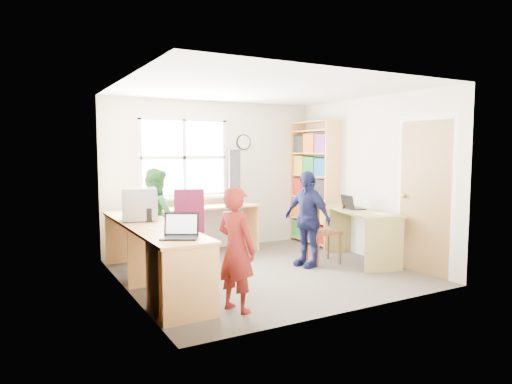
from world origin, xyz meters
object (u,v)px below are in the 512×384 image
right_desk (363,225)px  laptop_left (180,232)px  crt_monitor (139,204)px  person_navy (307,219)px  bookshelf (314,186)px  laptop_right (351,206)px  cd_tower (234,177)px  person_red (236,249)px  person_green (157,219)px  l_desk (178,253)px  potted_plant (177,198)px  swivel_chair (190,237)px  wooden_chair (319,228)px

right_desk → laptop_left: 3.11m
crt_monitor → person_navy: size_ratio=0.36×
bookshelf → laptop_right: size_ratio=6.22×
right_desk → cd_tower: cd_tower is taller
person_red → person_green: size_ratio=0.92×
right_desk → person_navy: (-0.87, 0.18, 0.13)m
l_desk → person_navy: person_navy is taller
right_desk → potted_plant: (-2.24, 1.65, 0.36)m
swivel_chair → cd_tower: 1.68m
wooden_chair → potted_plant: potted_plant is taller
wooden_chair → laptop_left: 2.58m
laptop_left → laptop_right: (2.98, 0.91, -0.01)m
laptop_left → potted_plant: potted_plant is taller
l_desk → wooden_chair: (2.23, 0.33, 0.05)m
crt_monitor → potted_plant: size_ratio=1.64×
crt_monitor → laptop_left: size_ratio=1.06×
swivel_chair → person_red: person_red is taller
person_red → person_navy: (1.66, 1.13, 0.04)m
bookshelf → person_red: (-2.64, -2.31, -0.37)m
wooden_chair → person_green: 2.28m
bookshelf → cd_tower: size_ratio=2.40×
laptop_left → person_navy: bearing=51.5°
swivel_chair → laptop_left: bearing=-94.1°
swivel_chair → laptop_right: swivel_chair is taller
crt_monitor → laptop_right: 3.08m
right_desk → person_green: person_green is taller
laptop_right → l_desk: bearing=103.3°
right_desk → crt_monitor: bearing=-175.4°
l_desk → laptop_right: (2.81, 0.33, 0.34)m
l_desk → person_green: person_green is taller
potted_plant → person_green: bearing=-129.7°
bookshelf → potted_plant: 2.36m
person_red → person_navy: size_ratio=0.95×
bookshelf → crt_monitor: bearing=-166.7°
cd_tower → person_navy: 1.61m
l_desk → potted_plant: potted_plant is taller
wooden_chair → bookshelf: bearing=66.3°
laptop_left → potted_plant: size_ratio=1.55×
laptop_left → cd_tower: bearing=82.8°
bookshelf → potted_plant: bookshelf is taller
cd_tower → potted_plant: bearing=-164.0°
laptop_right → potted_plant: potted_plant is taller
person_red → right_desk: bearing=-90.4°
laptop_left → person_red: size_ratio=0.35×
crt_monitor → cd_tower: bearing=41.1°
right_desk → person_red: person_red is taller
crt_monitor → person_green: bearing=62.8°
l_desk → person_green: size_ratio=2.14×
bookshelf → wooden_chair: size_ratio=2.23×
l_desk → crt_monitor: crt_monitor is taller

